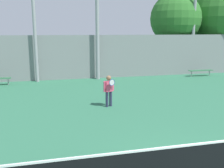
% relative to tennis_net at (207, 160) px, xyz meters
% --- Properties ---
extents(tennis_net, '(10.61, 0.09, 0.99)m').
position_rel_tennis_net_xyz_m(tennis_net, '(0.00, 0.00, 0.00)').
color(tennis_net, '#99999E').
rests_on(tennis_net, ground_plane).
extents(tennis_player, '(0.56, 0.49, 1.55)m').
position_rel_tennis_net_xyz_m(tennis_player, '(-0.91, 6.87, 0.39)').
color(tennis_player, '#282D47').
rests_on(tennis_player, ground_plane).
extents(bench_courtside_far, '(2.09, 0.40, 0.49)m').
position_rel_tennis_net_xyz_m(bench_courtside_far, '(8.44, 13.68, -0.06)').
color(bench_courtside_far, '#28663D').
rests_on(bench_courtside_far, ground_plane).
extents(light_pole_near_left, '(0.90, 0.60, 8.78)m').
position_rel_tennis_net_xyz_m(light_pole_near_left, '(-0.03, 14.40, 4.57)').
color(light_pole_near_left, '#939399').
rests_on(light_pole_near_left, ground_plane).
extents(light_pole_far_right, '(0.90, 0.60, 10.58)m').
position_rel_tennis_net_xyz_m(light_pole_far_right, '(8.30, 14.95, 5.57)').
color(light_pole_far_right, '#939399').
rests_on(light_pole_far_right, ground_plane).
extents(back_fence, '(24.56, 0.06, 3.36)m').
position_rel_tennis_net_xyz_m(back_fence, '(0.00, 14.83, 1.17)').
color(back_fence, gray).
rests_on(back_fence, ground_plane).
extents(tree_green_tall, '(6.41, 6.41, 8.11)m').
position_rel_tennis_net_xyz_m(tree_green_tall, '(12.74, 17.14, 4.39)').
color(tree_green_tall, brown).
rests_on(tree_green_tall, ground_plane).
extents(tree_green_broad, '(4.57, 4.57, 7.02)m').
position_rel_tennis_net_xyz_m(tree_green_broad, '(7.60, 16.89, 4.20)').
color(tree_green_broad, brown).
rests_on(tree_green_broad, ground_plane).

